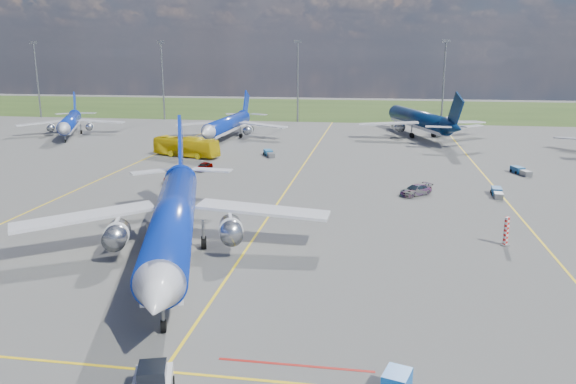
# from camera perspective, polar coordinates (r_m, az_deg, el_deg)

# --- Properties ---
(ground) EXTENTS (400.00, 400.00, 0.00)m
(ground) POSITION_cam_1_polar(r_m,az_deg,el_deg) (54.53, -4.88, -6.73)
(ground) COLOR #52524F
(ground) RESTS_ON ground
(grass_strip) EXTENTS (400.00, 80.00, 0.01)m
(grass_strip) POSITION_cam_1_polar(r_m,az_deg,el_deg) (200.79, 5.46, 8.39)
(grass_strip) COLOR #2D4719
(grass_strip) RESTS_ON ground
(taxiway_lines) EXTENTS (60.25, 160.00, 0.02)m
(taxiway_lines) POSITION_cam_1_polar(r_m,az_deg,el_deg) (80.48, -0.07, 0.14)
(taxiway_lines) COLOR yellow
(taxiway_lines) RESTS_ON ground
(floodlight_masts) EXTENTS (202.20, 0.50, 22.70)m
(floodlight_masts) POSITION_cam_1_polar(r_m,az_deg,el_deg) (159.63, 8.27, 11.42)
(floodlight_masts) COLOR slate
(floodlight_masts) RESTS_ON ground
(warning_post) EXTENTS (0.50, 0.50, 3.00)m
(warning_post) POSITION_cam_1_polar(r_m,az_deg,el_deg) (61.64, 21.28, -3.74)
(warning_post) COLOR red
(warning_post) RESTS_ON ground
(bg_jet_nw) EXTENTS (38.55, 42.76, 9.15)m
(bg_jet_nw) POSITION_cam_1_polar(r_m,az_deg,el_deg) (144.67, -21.17, 5.38)
(bg_jet_nw) COLOR #0B29A1
(bg_jet_nw) RESTS_ON ground
(bg_jet_nnw) EXTENTS (29.80, 38.38, 9.79)m
(bg_jet_nnw) POSITION_cam_1_polar(r_m,az_deg,el_deg) (130.04, -6.09, 5.37)
(bg_jet_nnw) COLOR #0B29A1
(bg_jet_nnw) RESTS_ON ground
(bg_jet_n) EXTENTS (45.01, 51.45, 11.31)m
(bg_jet_n) POSITION_cam_1_polar(r_m,az_deg,el_deg) (138.04, 13.05, 5.59)
(bg_jet_n) COLOR #082045
(bg_jet_n) RESTS_ON ground
(main_airliner) EXTENTS (44.60, 51.53, 11.45)m
(main_airliner) POSITION_cam_1_polar(r_m,az_deg,el_deg) (55.17, -11.38, -6.72)
(main_airliner) COLOR #0B29A1
(main_airliner) RESTS_ON ground
(uld_container) EXTENTS (1.88, 2.12, 1.43)m
(uld_container) POSITION_cam_1_polar(r_m,az_deg,el_deg) (34.72, 10.99, -18.53)
(uld_container) COLOR blue
(uld_container) RESTS_ON ground
(apron_bus) EXTENTS (13.83, 7.13, 3.76)m
(apron_bus) POSITION_cam_1_polar(r_m,az_deg,el_deg) (108.62, -10.31, 4.54)
(apron_bus) COLOR yellow
(apron_bus) RESTS_ON ground
(service_car_a) EXTENTS (2.44, 4.16, 1.33)m
(service_car_a) POSITION_cam_1_polar(r_m,az_deg,el_deg) (95.48, -8.56, 2.59)
(service_car_a) COLOR #999999
(service_car_a) RESTS_ON ground
(service_car_b) EXTENTS (4.85, 3.13, 1.24)m
(service_car_b) POSITION_cam_1_polar(r_m,az_deg,el_deg) (86.51, -11.03, 1.28)
(service_car_b) COLOR #999999
(service_car_b) RESTS_ON ground
(service_car_c) EXTENTS (5.12, 5.02, 1.48)m
(service_car_c) POSITION_cam_1_polar(r_m,az_deg,el_deg) (79.78, 12.85, 0.20)
(service_car_c) COLOR #999999
(service_car_c) RESTS_ON ground
(baggage_tug_w) EXTENTS (1.57, 4.57, 1.01)m
(baggage_tug_w) POSITION_cam_1_polar(r_m,az_deg,el_deg) (82.64, 20.49, -0.06)
(baggage_tug_w) COLOR #174E8C
(baggage_tug_w) RESTS_ON ground
(baggage_tug_c) EXTENTS (3.02, 4.86, 1.06)m
(baggage_tug_c) POSITION_cam_1_polar(r_m,az_deg,el_deg) (107.81, -1.94, 3.94)
(baggage_tug_c) COLOR #1A66A0
(baggage_tug_c) RESTS_ON ground
(baggage_tug_e) EXTENTS (2.64, 4.83, 1.05)m
(baggage_tug_e) POSITION_cam_1_polar(r_m,az_deg,el_deg) (99.13, 22.53, 1.99)
(baggage_tug_e) COLOR #164F88
(baggage_tug_e) RESTS_ON ground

